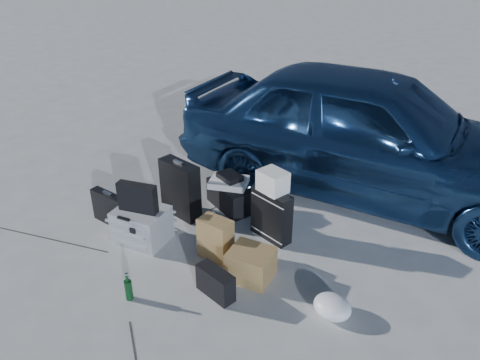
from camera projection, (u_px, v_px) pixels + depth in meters
name	position (u px, v px, depth m)	size (l,w,h in m)	color
ground	(171.00, 266.00, 4.54)	(60.00, 60.00, 0.00)	#B5B4AF
car	(368.00, 132.00, 5.52)	(1.82, 4.52, 1.54)	navy
pelican_case	(142.00, 225.00, 4.83)	(0.51, 0.42, 0.37)	#989B9D
laptop_bag	(137.00, 198.00, 4.66)	(0.41, 0.10, 0.30)	black
briefcase	(110.00, 209.00, 5.11)	(0.48, 0.11, 0.37)	black
suitcase_left	(180.00, 189.00, 5.22)	(0.50, 0.18, 0.65)	black
suitcase_right	(271.00, 215.00, 4.84)	(0.46, 0.16, 0.55)	black
white_carton	(273.00, 181.00, 4.67)	(0.28, 0.22, 0.22)	silver
duffel_bag	(229.00, 196.00, 5.42)	(0.60, 0.26, 0.30)	black
flat_box_white	(229.00, 182.00, 5.33)	(0.42, 0.32, 0.07)	silver
flat_box_black	(230.00, 177.00, 5.31)	(0.28, 0.20, 0.06)	black
kraft_bag	(216.00, 239.00, 4.56)	(0.32, 0.19, 0.43)	olive
cardboard_box	(251.00, 264.00, 4.32)	(0.39, 0.34, 0.29)	olive
plastic_bag	(332.00, 307.00, 3.91)	(0.33, 0.28, 0.18)	white
messenger_bag	(215.00, 283.00, 4.11)	(0.38, 0.14, 0.27)	black
green_bottle	(128.00, 287.00, 4.07)	(0.07, 0.07, 0.27)	black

